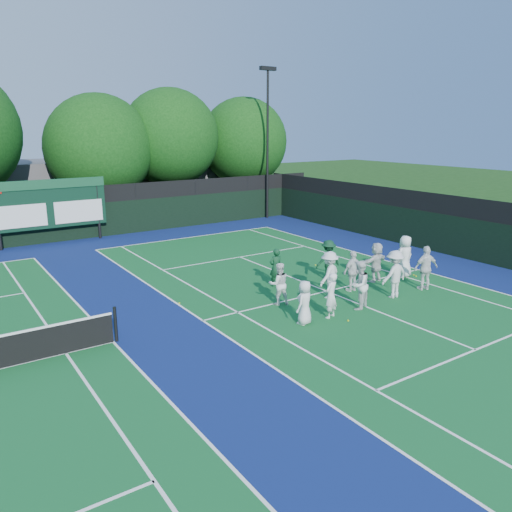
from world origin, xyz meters
TOP-DOWN VIEW (x-y plane):
  - ground at (0.00, 0.00)m, footprint 120.00×120.00m
  - court_apron at (-6.00, 1.00)m, footprint 34.00×32.00m
  - near_court at (0.00, 1.00)m, footprint 11.05×23.85m
  - back_fence at (-6.00, 16.00)m, footprint 34.00×0.08m
  - divider_fence_right at (9.00, 1.00)m, footprint 0.08×32.00m
  - scoreboard at (-7.01, 15.59)m, footprint 6.00×0.21m
  - clubhouse at (-2.00, 24.00)m, footprint 18.00×6.00m
  - light_pole_right at (7.50, 15.70)m, footprint 1.20×0.30m
  - tree_c at (-2.74, 19.58)m, footprint 6.76×6.76m
  - tree_d at (2.17, 19.58)m, footprint 6.61×6.61m
  - tree_e at (8.15, 19.58)m, footprint 6.50×6.50m
  - tennis_ball_0 at (-1.51, -1.74)m, footprint 0.07×0.07m
  - tennis_ball_2 at (4.57, 0.50)m, footprint 0.07×0.07m
  - tennis_ball_3 at (-5.42, 2.93)m, footprint 0.07×0.07m
  - tennis_ball_4 at (2.09, 4.12)m, footprint 0.07×0.07m
  - tennis_ball_5 at (4.51, 0.33)m, footprint 0.07×0.07m
  - player_front_0 at (-2.84, -1.07)m, footprint 0.84×0.71m
  - player_front_1 at (-1.76, -1.13)m, footprint 0.66×0.55m
  - player_front_2 at (-0.35, -1.03)m, footprint 1.04×0.94m
  - player_front_3 at (1.62, -0.90)m, footprint 1.19×0.70m
  - player_front_4 at (3.36, -0.98)m, footprint 1.12×0.70m
  - player_back_0 at (-2.43, 0.89)m, footprint 0.91×0.80m
  - player_back_1 at (-0.43, 0.43)m, footprint 1.32×1.03m
  - player_back_2 at (0.87, 0.50)m, footprint 0.97×0.43m
  - player_back_3 at (2.57, 0.88)m, footprint 1.59×0.68m
  - player_back_4 at (4.06, 0.65)m, footprint 0.89×0.59m
  - coach_left at (-1.26, 2.69)m, footprint 0.60×0.43m
  - coach_right at (1.11, 2.20)m, footprint 1.19×0.81m

SIDE VIEW (x-z plane):
  - ground at x=0.00m, z-range 0.00..0.00m
  - court_apron at x=-6.00m, z-range 0.00..0.01m
  - near_court at x=0.00m, z-range 0.01..0.01m
  - tennis_ball_0 at x=-1.51m, z-range 0.00..0.07m
  - tennis_ball_2 at x=4.57m, z-range 0.00..0.07m
  - tennis_ball_3 at x=-5.42m, z-range 0.00..0.07m
  - tennis_ball_4 at x=2.09m, z-range 0.00..0.07m
  - tennis_ball_5 at x=4.51m, z-range 0.00..0.07m
  - player_front_0 at x=-2.84m, z-range 0.00..1.47m
  - player_back_0 at x=-2.43m, z-range 0.00..1.56m
  - coach_left at x=-1.26m, z-range 0.00..1.56m
  - player_front_1 at x=-1.76m, z-range 0.00..1.57m
  - player_back_2 at x=0.87m, z-range 0.00..1.63m
  - player_back_3 at x=2.57m, z-range 0.00..1.66m
  - coach_right at x=1.11m, z-range 0.00..1.70m
  - player_front_2 at x=-0.35m, z-range 0.00..1.75m
  - player_front_4 at x=3.36m, z-range 0.00..1.78m
  - player_back_1 at x=-0.43m, z-range 0.00..1.79m
  - player_back_4 at x=4.06m, z-range 0.00..1.81m
  - player_front_3 at x=1.62m, z-range 0.00..1.82m
  - back_fence at x=-6.00m, z-range -0.14..2.86m
  - divider_fence_right at x=9.00m, z-range -0.14..2.86m
  - clubhouse at x=-2.00m, z-range 0.00..4.00m
  - scoreboard at x=-7.01m, z-range 0.42..3.97m
  - tree_c at x=-2.74m, z-range 0.62..8.97m
  - tree_e at x=8.15m, z-range 0.80..9.24m
  - tree_d at x=2.17m, z-range 0.95..9.82m
  - light_pole_right at x=7.50m, z-range 1.24..11.36m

